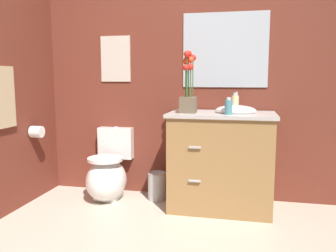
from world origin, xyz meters
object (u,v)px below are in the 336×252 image
at_px(wall_poster, 116,59).
at_px(lotion_bottle, 228,107).
at_px(vanity_cabinet, 221,160).
at_px(toilet, 108,175).
at_px(wall_mirror, 225,50).
at_px(toilet_paper_roll, 37,132).
at_px(hanging_towel, 3,97).
at_px(flower_vase, 188,89).
at_px(soap_bottle, 235,103).
at_px(trash_bin, 157,186).

bearing_deg(wall_poster, lotion_bottle, -20.95).
bearing_deg(vanity_cabinet, toilet, 178.63).
height_order(wall_mirror, toilet_paper_roll, wall_mirror).
xyz_separation_m(vanity_cabinet, hanging_towel, (-1.79, -0.55, 0.57)).
height_order(flower_vase, soap_bottle, flower_vase).
bearing_deg(trash_bin, soap_bottle, 1.43).
height_order(toilet, toilet_paper_roll, toilet_paper_roll).
height_order(lotion_bottle, trash_bin, lotion_bottle).
relative_size(lotion_bottle, wall_mirror, 0.18).
xyz_separation_m(lotion_bottle, wall_poster, (-1.16, 0.45, 0.43)).
relative_size(soap_bottle, hanging_towel, 0.33).
distance_m(vanity_cabinet, hanging_towel, 1.96).
bearing_deg(toilet_paper_roll, soap_bottle, 9.02).
bearing_deg(flower_vase, wall_mirror, 51.62).
distance_m(toilet, wall_poster, 1.17).
relative_size(flower_vase, lotion_bottle, 3.73).
relative_size(lotion_bottle, toilet_paper_roll, 1.32).
distance_m(wall_mirror, hanging_towel, 2.02).
distance_m(toilet, soap_bottle, 1.41).
distance_m(lotion_bottle, wall_mirror, 0.67).
xyz_separation_m(vanity_cabinet, toilet_paper_roll, (-1.74, -0.17, 0.23)).
bearing_deg(wall_mirror, toilet_paper_roll, -165.02).
bearing_deg(lotion_bottle, toilet_paper_roll, -179.41).
bearing_deg(hanging_towel, wall_poster, 50.69).
xyz_separation_m(vanity_cabinet, wall_mirror, (-0.00, 0.29, 1.00)).
distance_m(hanging_towel, toilet_paper_roll, 0.52).
xyz_separation_m(toilet, soap_bottle, (1.21, 0.10, 0.72)).
bearing_deg(wall_poster, flower_vase, -24.43).
relative_size(toilet, soap_bottle, 4.01).
relative_size(flower_vase, wall_mirror, 0.68).
height_order(flower_vase, lotion_bottle, flower_vase).
relative_size(flower_vase, soap_bottle, 3.15).
bearing_deg(trash_bin, lotion_bottle, -20.50).
height_order(trash_bin, toilet_paper_roll, toilet_paper_roll).
xyz_separation_m(trash_bin, wall_poster, (-0.48, 0.19, 1.24)).
bearing_deg(toilet, vanity_cabinet, -1.37).
bearing_deg(trash_bin, toilet, -170.73).
relative_size(toilet, lotion_bottle, 4.74).
distance_m(toilet, lotion_bottle, 1.37).
height_order(soap_bottle, trash_bin, soap_bottle).
height_order(soap_bottle, lotion_bottle, soap_bottle).
height_order(toilet, wall_mirror, wall_mirror).
relative_size(lotion_bottle, hanging_towel, 0.28).
bearing_deg(soap_bottle, wall_poster, 171.95).
bearing_deg(lotion_bottle, vanity_cabinet, 111.92).
height_order(lotion_bottle, wall_mirror, wall_mirror).
xyz_separation_m(toilet, trash_bin, (0.48, 0.08, -0.11)).
relative_size(vanity_cabinet, wall_mirror, 1.33).
distance_m(vanity_cabinet, flower_vase, 0.70).
relative_size(wall_poster, toilet_paper_roll, 4.15).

